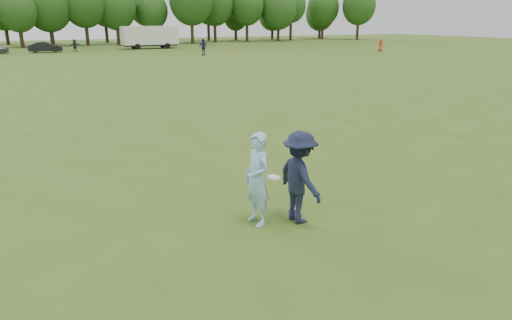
# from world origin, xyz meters

# --- Properties ---
(ground) EXTENTS (200.00, 200.00, 0.00)m
(ground) POSITION_xyz_m (0.00, 0.00, 0.00)
(ground) COLOR #3B5518
(ground) RESTS_ON ground
(thrower) EXTENTS (0.53, 0.75, 1.96)m
(thrower) POSITION_xyz_m (0.66, 0.69, 0.98)
(thrower) COLOR #96CAE9
(thrower) RESTS_ON ground
(defender) EXTENTS (0.77, 1.29, 1.96)m
(defender) POSITION_xyz_m (1.49, 0.38, 0.98)
(defender) COLOR #181E36
(defender) RESTS_ON ground
(player_far_b) EXTENTS (1.02, 1.21, 1.94)m
(player_far_b) POSITION_xyz_m (17.07, 45.37, 0.97)
(player_far_b) COLOR navy
(player_far_b) RESTS_ON ground
(player_far_c) EXTENTS (0.90, 0.73, 1.59)m
(player_far_c) POSITION_xyz_m (40.63, 40.73, 0.80)
(player_far_c) COLOR #C73E17
(player_far_c) RESTS_ON ground
(player_far_d) EXTENTS (1.59, 0.98, 1.63)m
(player_far_d) POSITION_xyz_m (4.31, 59.25, 0.82)
(player_far_d) COLOR #282828
(player_far_d) RESTS_ON ground
(car_f) EXTENTS (4.27, 1.96, 1.36)m
(car_f) POSITION_xyz_m (0.71, 59.49, 0.68)
(car_f) COLOR black
(car_f) RESTS_ON ground
(field_cone) EXTENTS (0.28, 0.28, 0.30)m
(field_cone) POSITION_xyz_m (22.01, 46.75, 0.15)
(field_cone) COLOR #FF450D
(field_cone) RESTS_ON ground
(disc_in_play) EXTENTS (0.30, 0.30, 0.06)m
(disc_in_play) POSITION_xyz_m (0.92, 0.46, 1.05)
(disc_in_play) COLOR white
(disc_in_play) RESTS_ON ground
(cargo_trailer) EXTENTS (9.00, 2.75, 3.20)m
(cargo_trailer) POSITION_xyz_m (15.02, 61.38, 1.78)
(cargo_trailer) COLOR white
(cargo_trailer) RESTS_ON ground
(treeline) EXTENTS (130.35, 18.39, 11.74)m
(treeline) POSITION_xyz_m (2.81, 76.90, 6.26)
(treeline) COLOR #332114
(treeline) RESTS_ON ground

